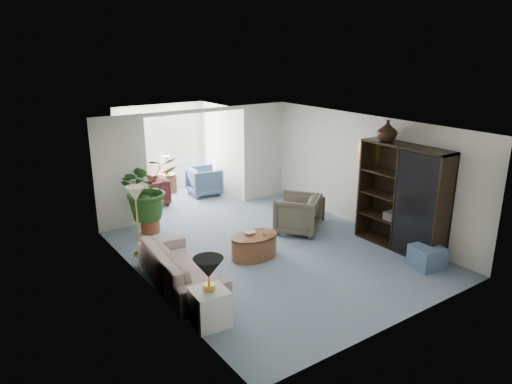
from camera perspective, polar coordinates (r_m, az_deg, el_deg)
floor at (r=9.28m, az=2.13°, el=-7.41°), size 6.00×6.00×0.00m
sunroom_floor at (r=12.58m, az=-9.14°, el=-0.90°), size 2.60×2.60×0.00m
back_pier_left at (r=10.57m, az=-16.11°, el=2.20°), size 1.20×0.12×2.50m
back_pier_right at (r=12.26m, az=0.90°, el=4.91°), size 1.20×0.12×2.50m
back_header at (r=11.07m, az=-7.21°, el=9.74°), size 2.60×0.12×0.10m
window_pane at (r=13.19m, az=-11.50°, el=6.10°), size 2.20×0.02×1.50m
window_blinds at (r=13.16m, az=-11.45°, el=6.09°), size 2.20×0.02×1.50m
framed_picture at (r=10.28m, az=13.66°, el=4.57°), size 0.04×0.50×0.40m
sofa at (r=8.12m, az=-9.14°, el=-8.91°), size 1.07×2.28×0.65m
end_table at (r=7.00m, az=-5.64°, el=-13.77°), size 0.55×0.55×0.55m
table_lamp at (r=6.70m, az=-5.80°, el=-9.18°), size 0.44×0.44×0.30m
floor_lamp at (r=9.03m, az=-14.47°, el=-0.20°), size 0.36×0.36×0.28m
coffee_table at (r=9.03m, az=-0.20°, el=-6.58°), size 0.96×0.96×0.45m
coffee_bowl at (r=8.98m, az=-0.83°, el=-4.97°), size 0.22×0.22×0.05m
coffee_cup at (r=8.93m, az=0.96°, el=-4.99°), size 0.09×0.09×0.09m
wingback_chair at (r=10.19m, az=5.08°, el=-2.66°), size 1.25×1.26×0.83m
side_table_dark at (r=10.88m, az=6.89°, el=-2.15°), size 0.56×0.50×0.56m
entertainment_cabinet at (r=9.60m, az=17.36°, el=-0.68°), size 0.50×1.88×2.09m
cabinet_urn at (r=9.61m, az=15.69°, el=7.20°), size 0.39×0.39×0.41m
ottoman at (r=9.18m, az=20.08°, el=-7.43°), size 0.60×0.60×0.41m
plant_pot at (r=10.47m, az=-12.71°, el=-3.96°), size 0.40×0.40×0.32m
house_plant at (r=10.20m, az=-13.02°, el=0.49°), size 1.24×1.07×1.38m
sunroom_chair_blue at (r=12.82m, az=-6.30°, el=1.33°), size 0.93×0.91×0.75m
sunroom_chair_maroon at (r=12.22m, az=-12.47°, el=0.05°), size 0.85×0.83×0.69m
sunroom_table at (r=13.18m, az=-10.71°, el=1.04°), size 0.46×0.38×0.52m
shelf_clutter at (r=9.44m, az=18.02°, el=-0.75°), size 0.30×0.84×1.06m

